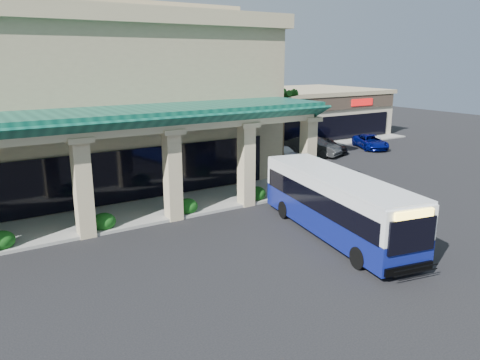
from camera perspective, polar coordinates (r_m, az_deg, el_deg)
ground at (r=21.99m, az=4.97°, el=-7.16°), size 110.00×110.00×0.00m
main_building at (r=32.53m, az=-24.79°, el=8.94°), size 30.80×14.80×11.35m
arcade at (r=23.95m, az=-20.83°, el=0.89°), size 30.00×6.20×5.70m
strip_mall at (r=50.75m, az=4.70°, el=8.11°), size 22.50×12.50×4.90m
palm_0 at (r=34.67m, az=5.20°, el=6.52°), size 2.40×2.40×6.60m
palm_1 at (r=37.69m, az=3.59°, el=6.58°), size 2.40×2.40×5.80m
broadleaf_tree at (r=40.84m, az=-2.87°, el=6.51°), size 2.60×2.60×4.81m
transit_bus at (r=22.30m, az=11.60°, el=-3.07°), size 4.47×10.87×2.96m
pedestrian at (r=25.61m, az=14.74°, el=-2.06°), size 0.56×0.78×2.01m
car_silver at (r=38.02m, az=5.12°, el=3.26°), size 2.51×4.36×1.40m
car_white at (r=40.88m, az=8.83°, el=4.09°), size 3.45×5.16×1.61m
car_red at (r=42.34m, az=10.34°, el=4.15°), size 2.39×4.58×1.27m
car_gray at (r=45.20m, az=15.63°, el=4.51°), size 3.86×5.06×1.28m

